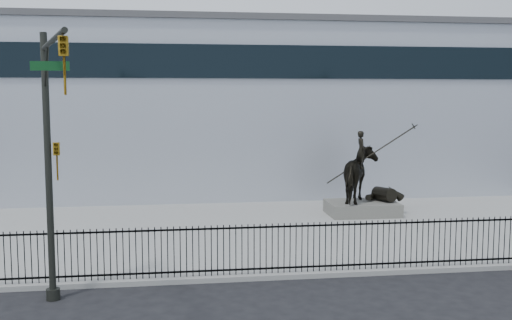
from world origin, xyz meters
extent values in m
plane|color=black|center=(0.00, 0.00, 0.00)|extent=(120.00, 120.00, 0.00)
cube|color=#9B9B98|center=(0.00, 7.00, 0.07)|extent=(30.00, 12.00, 0.15)
cube|color=#B6BCC6|center=(0.00, 20.00, 4.50)|extent=(44.00, 14.00, 9.00)
cube|color=black|center=(0.00, 1.25, 0.30)|extent=(22.00, 0.05, 0.05)
cube|color=black|center=(0.00, 1.25, 1.55)|extent=(22.00, 0.05, 0.05)
cube|color=black|center=(0.00, 1.25, 0.90)|extent=(22.00, 0.03, 1.50)
cube|color=#585751|center=(4.48, 9.30, 0.43)|extent=(3.07, 2.14, 0.57)
imported|color=black|center=(4.48, 9.30, 1.93)|extent=(2.09, 2.43, 2.42)
imported|color=black|center=(4.38, 9.31, 3.04)|extent=(0.40, 0.60, 1.64)
cylinder|color=black|center=(4.81, 9.30, 2.79)|extent=(3.89, 0.12, 2.46)
cylinder|color=black|center=(-7.00, 0.20, 0.15)|extent=(0.36, 0.36, 0.30)
cylinder|color=black|center=(-7.00, 0.20, 3.50)|extent=(0.18, 0.18, 7.00)
cylinder|color=black|center=(-6.40, -1.92, 6.60)|extent=(1.47, 4.84, 0.12)
imported|color=#A57712|center=(-5.80, -4.05, 5.97)|extent=(0.18, 0.22, 1.10)
imported|color=#A57712|center=(-6.78, 0.20, 3.70)|extent=(0.16, 0.20, 1.00)
cube|color=#0C3F19|center=(-6.64, -1.00, 6.10)|extent=(0.90, 0.03, 0.22)
camera|label=1|loc=(-3.82, -15.81, 5.43)|focal=42.00mm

